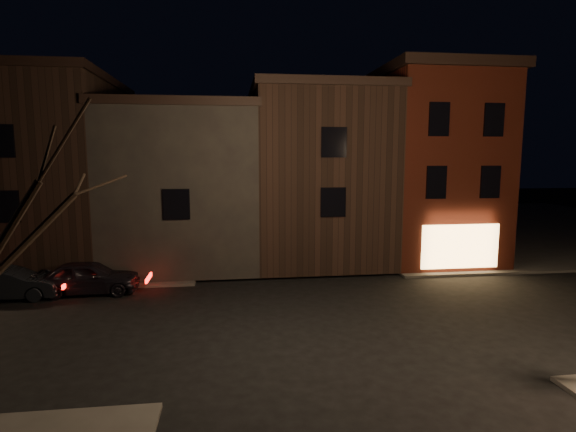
% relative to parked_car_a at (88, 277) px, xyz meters
% --- Properties ---
extents(ground, '(120.00, 120.00, 0.00)m').
position_rel_parked_car_a_xyz_m(ground, '(9.44, -4.50, -0.72)').
color(ground, black).
rests_on(ground, ground).
extents(sidewalk_far_right, '(30.00, 30.00, 0.12)m').
position_rel_parked_car_a_xyz_m(sidewalk_far_right, '(29.44, 15.50, -0.66)').
color(sidewalk_far_right, '#2D2B28').
rests_on(sidewalk_far_right, ground).
extents(sidewalk_far_left, '(30.00, 30.00, 0.12)m').
position_rel_parked_car_a_xyz_m(sidewalk_far_left, '(-10.56, 15.50, -0.66)').
color(sidewalk_far_left, '#2D2B28').
rests_on(sidewalk_far_left, ground).
extents(corner_building, '(6.50, 8.50, 10.50)m').
position_rel_parked_car_a_xyz_m(corner_building, '(17.44, 4.97, 4.68)').
color(corner_building, '#49160D').
rests_on(corner_building, ground).
extents(row_building_a, '(7.30, 10.30, 9.40)m').
position_rel_parked_car_a_xyz_m(row_building_a, '(10.94, 6.00, 4.12)').
color(row_building_a, black).
rests_on(row_building_a, ground).
extents(row_building_b, '(7.80, 10.30, 8.40)m').
position_rel_parked_car_a_xyz_m(row_building_b, '(3.69, 6.00, 3.62)').
color(row_building_b, black).
rests_on(row_building_b, ground).
extents(row_building_c, '(7.30, 10.30, 9.90)m').
position_rel_parked_car_a_xyz_m(row_building_c, '(-3.56, 6.00, 4.37)').
color(row_building_c, black).
rests_on(row_building_c, ground).
extents(parked_car_a, '(4.24, 1.78, 1.43)m').
position_rel_parked_car_a_xyz_m(parked_car_a, '(0.00, 0.00, 0.00)').
color(parked_car_a, black).
rests_on(parked_car_a, ground).
extents(parked_car_b, '(4.11, 1.64, 1.33)m').
position_rel_parked_car_a_xyz_m(parked_car_b, '(-3.02, -0.44, -0.05)').
color(parked_car_b, black).
rests_on(parked_car_b, ground).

